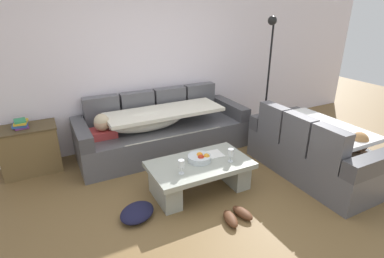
{
  "coord_description": "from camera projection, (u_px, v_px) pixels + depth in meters",
  "views": [
    {
      "loc": [
        -1.51,
        -2.33,
        2.1
      ],
      "look_at": [
        0.2,
        1.0,
        0.55
      ],
      "focal_mm": 28.11,
      "sensor_mm": 36.0,
      "label": 1
    }
  ],
  "objects": [
    {
      "name": "side_cabinet",
      "position": [
        30.0,
        149.0,
        4.0
      ],
      "size": [
        0.72,
        0.44,
        0.64
      ],
      "color": "brown",
      "rests_on": "ground_plane"
    },
    {
      "name": "couch_near_window",
      "position": [
        316.0,
        150.0,
        3.94
      ],
      "size": [
        0.92,
        1.72,
        0.88
      ],
      "rotation": [
        0.0,
        0.0,
        1.57
      ],
      "color": "#57575C",
      "rests_on": "ground_plane"
    },
    {
      "name": "crumpled_garment",
      "position": [
        137.0,
        213.0,
        3.19
      ],
      "size": [
        0.51,
        0.49,
        0.12
      ],
      "primitive_type": "ellipsoid",
      "rotation": [
        0.0,
        0.0,
        0.59
      ],
      "color": "#191933",
      "rests_on": "ground_plane"
    },
    {
      "name": "book_stack_on_cabinet",
      "position": [
        20.0,
        124.0,
        3.85
      ],
      "size": [
        0.19,
        0.23,
        0.11
      ],
      "color": "#72337F",
      "rests_on": "side_cabinet"
    },
    {
      "name": "fruit_bowl",
      "position": [
        200.0,
        158.0,
        3.57
      ],
      "size": [
        0.28,
        0.28,
        0.1
      ],
      "color": "silver",
      "rests_on": "coffee_table"
    },
    {
      "name": "ground_plane",
      "position": [
        217.0,
        208.0,
        3.36
      ],
      "size": [
        14.0,
        14.0,
        0.0
      ],
      "primitive_type": "plane",
      "color": "brown"
    },
    {
      "name": "floor_lamp",
      "position": [
        268.0,
        69.0,
        4.98
      ],
      "size": [
        0.33,
        0.31,
        1.95
      ],
      "color": "black",
      "rests_on": "ground_plane"
    },
    {
      "name": "wine_glass_near_left",
      "position": [
        181.0,
        164.0,
        3.27
      ],
      "size": [
        0.07,
        0.07,
        0.17
      ],
      "color": "silver",
      "rests_on": "coffee_table"
    },
    {
      "name": "open_magazine",
      "position": [
        211.0,
        155.0,
        3.72
      ],
      "size": [
        0.29,
        0.23,
        0.01
      ],
      "primitive_type": "cube",
      "rotation": [
        0.0,
        0.0,
        -0.06
      ],
      "color": "white",
      "rests_on": "coffee_table"
    },
    {
      "name": "back_wall",
      "position": [
        146.0,
        58.0,
        4.61
      ],
      "size": [
        9.0,
        0.1,
        2.7
      ],
      "primitive_type": "cube",
      "color": "white",
      "rests_on": "ground_plane"
    },
    {
      "name": "wine_glass_near_right",
      "position": [
        231.0,
        153.0,
        3.52
      ],
      "size": [
        0.07,
        0.07,
        0.17
      ],
      "color": "silver",
      "rests_on": "coffee_table"
    },
    {
      "name": "pair_of_shoes",
      "position": [
        236.0,
        216.0,
        3.16
      ],
      "size": [
        0.34,
        0.31,
        0.09
      ],
      "color": "#59331E",
      "rests_on": "ground_plane"
    },
    {
      "name": "couch_along_wall",
      "position": [
        161.0,
        131.0,
        4.57
      ],
      "size": [
        2.54,
        0.92,
        0.88
      ],
      "color": "#57575C",
      "rests_on": "ground_plane"
    },
    {
      "name": "coffee_table",
      "position": [
        200.0,
        173.0,
        3.6
      ],
      "size": [
        1.2,
        0.68,
        0.38
      ],
      "color": "#9EA396",
      "rests_on": "ground_plane"
    }
  ]
}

